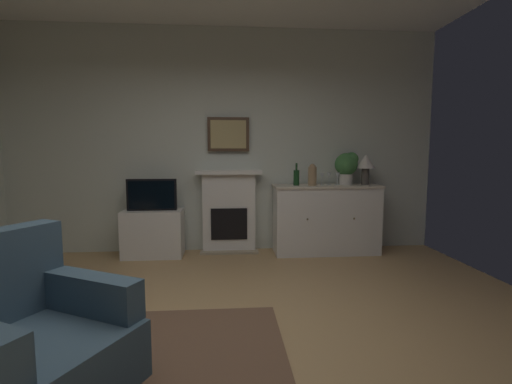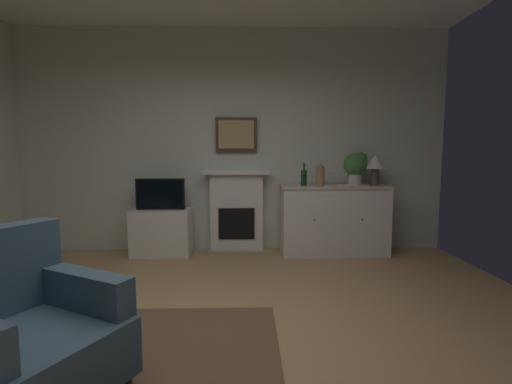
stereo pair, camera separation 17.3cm
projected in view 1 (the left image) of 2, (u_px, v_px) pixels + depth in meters
name	position (u px, v px, depth m)	size (l,w,h in m)	color
ground_plane	(221.00, 354.00, 2.51)	(5.80, 5.28, 0.10)	tan
wall_rear	(223.00, 141.00, 4.93)	(5.80, 0.06, 2.97)	silver
fireplace_unit	(229.00, 211.00, 4.91)	(0.87, 0.30, 1.10)	white
framed_picture	(228.00, 134.00, 4.84)	(0.55, 0.04, 0.45)	#473323
sideboard_cabinet	(326.00, 219.00, 4.84)	(1.40, 0.49, 0.91)	white
table_lamp	(366.00, 164.00, 4.81)	(0.26, 0.26, 0.40)	#4C4742
wine_bottle	(296.00, 177.00, 4.72)	(0.08, 0.08, 0.29)	#193F1E
wine_glass_left	(322.00, 176.00, 4.77)	(0.07, 0.07, 0.16)	silver
wine_glass_center	(329.00, 176.00, 4.82)	(0.07, 0.07, 0.16)	silver
wine_glass_right	(337.00, 176.00, 4.83)	(0.07, 0.07, 0.16)	silver
vase_decorative	(312.00, 175.00, 4.72)	(0.11, 0.11, 0.28)	#9E7F5B
tv_cabinet	(153.00, 233.00, 4.70)	(0.75, 0.42, 0.60)	white
tv_set	(152.00, 195.00, 4.62)	(0.62, 0.07, 0.40)	black
potted_plant_small	(347.00, 165.00, 4.84)	(0.30, 0.30, 0.43)	beige
armchair	(27.00, 341.00, 1.84)	(1.07, 1.05, 0.92)	#3F596B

